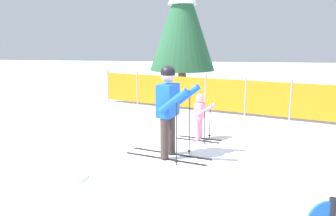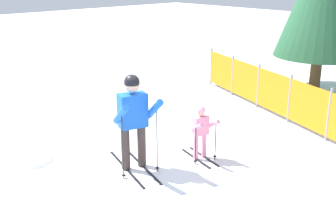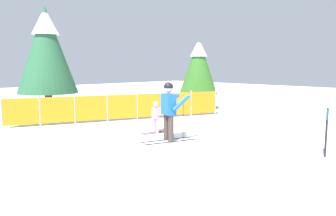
{
  "view_description": "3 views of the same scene",
  "coord_description": "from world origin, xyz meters",
  "views": [
    {
      "loc": [
        0.94,
        -6.19,
        2.26
      ],
      "look_at": [
        -0.03,
        0.55,
        0.86
      ],
      "focal_mm": 35.0,
      "sensor_mm": 36.0,
      "label": 1
    },
    {
      "loc": [
        5.78,
        -4.51,
        3.56
      ],
      "look_at": [
        0.19,
        0.68,
        1.05
      ],
      "focal_mm": 45.0,
      "sensor_mm": 36.0,
      "label": 2
    },
    {
      "loc": [
        -6.67,
        -7.24,
        2.28
      ],
      "look_at": [
        0.67,
        0.6,
        0.91
      ],
      "focal_mm": 35.0,
      "sensor_mm": 36.0,
      "label": 3
    }
  ],
  "objects": [
    {
      "name": "skier_child",
      "position": [
        0.63,
        1.15,
        0.64
      ],
      "size": [
        1.05,
        0.54,
        1.09
      ],
      "rotation": [
        0.0,
        0.0,
        -0.24
      ],
      "color": "black",
      "rests_on": "ground_plane"
    },
    {
      "name": "snow_mound",
      "position": [
        -1.61,
        -1.36,
        0.0
      ],
      "size": [
        0.97,
        0.83,
        0.39
      ],
      "primitive_type": "ellipsoid",
      "color": "white",
      "rests_on": "ground_plane"
    },
    {
      "name": "skier_adult",
      "position": [
        0.08,
        -0.08,
        1.08
      ],
      "size": [
        1.74,
        0.93,
        1.81
      ],
      "rotation": [
        0.0,
        0.0,
        -0.29
      ],
      "color": "black",
      "rests_on": "ground_plane"
    },
    {
      "name": "ground_plane",
      "position": [
        0.0,
        0.0,
        0.0
      ],
      "size": [
        60.0,
        60.0,
        0.0
      ],
      "primitive_type": "plane",
      "color": "white"
    },
    {
      "name": "safety_fence",
      "position": [
        1.27,
        4.05,
        0.6
      ],
      "size": [
        8.64,
        3.1,
        1.19
      ],
      "rotation": [
        0.0,
        0.0,
        -0.34
      ],
      "color": "gray",
      "rests_on": "ground_plane"
    }
  ]
}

